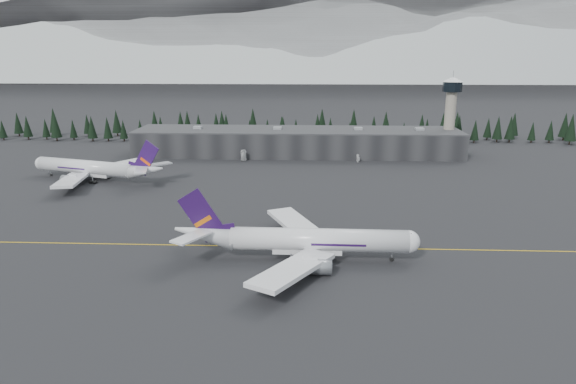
{
  "coord_description": "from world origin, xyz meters",
  "views": [
    {
      "loc": [
        6.71,
        -128.57,
        49.77
      ],
      "look_at": [
        0.0,
        20.0,
        9.0
      ],
      "focal_mm": 32.0,
      "sensor_mm": 36.0,
      "label": 1
    }
  ],
  "objects_px": {
    "jet_main": "(297,240)",
    "gse_vehicle_b": "(358,161)",
    "gse_vehicle_a": "(244,159)",
    "terminal": "(297,142)",
    "control_tower": "(451,107)",
    "jet_parked": "(96,168)"
  },
  "relations": [
    {
      "from": "jet_main",
      "to": "gse_vehicle_b",
      "type": "height_order",
      "value": "jet_main"
    },
    {
      "from": "jet_main",
      "to": "gse_vehicle_b",
      "type": "distance_m",
      "value": 119.41
    },
    {
      "from": "jet_parked",
      "to": "terminal",
      "type": "bearing_deg",
      "value": -126.5
    },
    {
      "from": "jet_parked",
      "to": "gse_vehicle_b",
      "type": "xyz_separation_m",
      "value": [
        107.03,
        40.3,
        -4.39
      ]
    },
    {
      "from": "control_tower",
      "to": "jet_parked",
      "type": "bearing_deg",
      "value": -158.06
    },
    {
      "from": "terminal",
      "to": "jet_main",
      "type": "bearing_deg",
      "value": -88.47
    },
    {
      "from": "jet_main",
      "to": "jet_parked",
      "type": "xyz_separation_m",
      "value": [
        -81.84,
        76.35,
        -0.0
      ]
    },
    {
      "from": "control_tower",
      "to": "jet_parked",
      "type": "xyz_separation_m",
      "value": [
        -153.22,
        -61.71,
        -18.37
      ]
    },
    {
      "from": "gse_vehicle_a",
      "to": "gse_vehicle_b",
      "type": "xyz_separation_m",
      "value": [
        53.75,
        -0.57,
        -0.11
      ]
    },
    {
      "from": "terminal",
      "to": "control_tower",
      "type": "bearing_deg",
      "value": 2.29
    },
    {
      "from": "terminal",
      "to": "gse_vehicle_b",
      "type": "height_order",
      "value": "terminal"
    },
    {
      "from": "gse_vehicle_a",
      "to": "gse_vehicle_b",
      "type": "height_order",
      "value": "gse_vehicle_a"
    },
    {
      "from": "terminal",
      "to": "jet_parked",
      "type": "relative_size",
      "value": 2.69
    },
    {
      "from": "gse_vehicle_a",
      "to": "jet_parked",
      "type": "bearing_deg",
      "value": -159.89
    },
    {
      "from": "control_tower",
      "to": "terminal",
      "type": "bearing_deg",
      "value": -177.71
    },
    {
      "from": "terminal",
      "to": "jet_main",
      "type": "height_order",
      "value": "jet_main"
    },
    {
      "from": "gse_vehicle_b",
      "to": "terminal",
      "type": "bearing_deg",
      "value": -149.13
    },
    {
      "from": "jet_main",
      "to": "jet_parked",
      "type": "distance_m",
      "value": 111.92
    },
    {
      "from": "jet_parked",
      "to": "gse_vehicle_a",
      "type": "distance_m",
      "value": 67.29
    },
    {
      "from": "jet_main",
      "to": "gse_vehicle_a",
      "type": "distance_m",
      "value": 120.72
    },
    {
      "from": "control_tower",
      "to": "gse_vehicle_a",
      "type": "height_order",
      "value": "control_tower"
    },
    {
      "from": "terminal",
      "to": "control_tower",
      "type": "xyz_separation_m",
      "value": [
        75.0,
        3.0,
        17.11
      ]
    }
  ]
}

